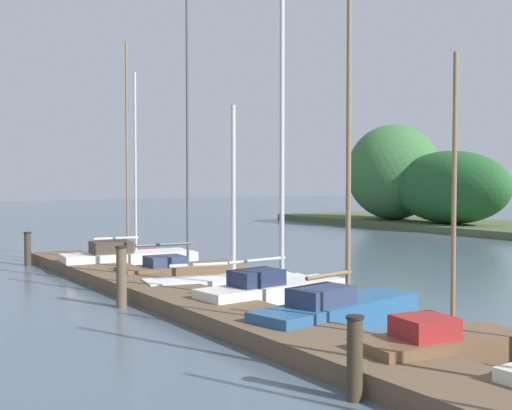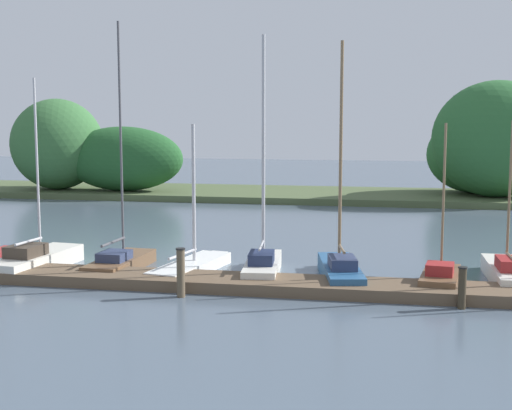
% 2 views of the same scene
% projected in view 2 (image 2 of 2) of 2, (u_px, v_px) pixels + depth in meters
% --- Properties ---
extents(dock_pier, '(26.43, 1.80, 0.35)m').
position_uv_depth(dock_pier, '(305.00, 286.00, 21.20)').
color(dock_pier, brown).
rests_on(dock_pier, ground).
extents(far_shore, '(58.36, 8.36, 7.42)m').
position_uv_depth(far_shore, '(460.00, 159.00, 43.34)').
color(far_shore, '#4C5B38').
rests_on(far_shore, ground).
extents(sailboat_1, '(1.72, 4.57, 6.53)m').
position_uv_depth(sailboat_1, '(37.00, 259.00, 24.25)').
color(sailboat_1, silver).
rests_on(sailboat_1, ground).
extents(sailboat_2, '(1.36, 3.95, 8.38)m').
position_uv_depth(sailboat_2, '(121.00, 260.00, 24.20)').
color(sailboat_2, brown).
rests_on(sailboat_2, ground).
extents(sailboat_3, '(1.93, 4.54, 4.99)m').
position_uv_depth(sailboat_3, '(193.00, 264.00, 23.88)').
color(sailboat_3, white).
rests_on(sailboat_3, ground).
extents(sailboat_4, '(1.42, 4.22, 7.84)m').
position_uv_depth(sailboat_4, '(263.00, 263.00, 23.24)').
color(sailboat_4, silver).
rests_on(sailboat_4, ground).
extents(sailboat_5, '(1.84, 4.57, 7.59)m').
position_uv_depth(sailboat_5, '(340.00, 268.00, 22.65)').
color(sailboat_5, '#285684').
rests_on(sailboat_5, ground).
extents(sailboat_6, '(1.44, 3.13, 5.04)m').
position_uv_depth(sailboat_6, '(441.00, 277.00, 21.62)').
color(sailboat_6, brown).
rests_on(sailboat_6, ground).
extents(sailboat_7, '(1.17, 4.44, 5.11)m').
position_uv_depth(sailboat_7, '(507.00, 271.00, 22.40)').
color(sailboat_7, silver).
rests_on(sailboat_7, ground).
extents(mooring_piling_1, '(0.28, 0.28, 1.45)m').
position_uv_depth(mooring_piling_1, '(181.00, 272.00, 20.52)').
color(mooring_piling_1, brown).
rests_on(mooring_piling_1, ground).
extents(mooring_piling_2, '(0.25, 0.25, 1.17)m').
position_uv_depth(mooring_piling_2, '(462.00, 288.00, 19.27)').
color(mooring_piling_2, '#3D3323').
rests_on(mooring_piling_2, ground).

